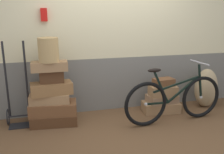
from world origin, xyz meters
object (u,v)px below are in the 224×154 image
suitcase_6 (161,107)px  suitcase_9 (164,82)px  suitcase_7 (162,99)px  suitcase_5 (49,66)px  suitcase_0 (54,119)px  suitcase_2 (50,98)px  bicycle (174,99)px  suitcase_1 (53,108)px  suitcase_8 (163,91)px  burlap_sack (206,88)px  wicker_basket (48,50)px  suitcase_3 (51,88)px  luggage_trolley (19,104)px  suitcase_4 (52,77)px

suitcase_6 → suitcase_9: size_ratio=1.84×
suitcase_6 → suitcase_7: size_ratio=1.23×
suitcase_5 → suitcase_0: bearing=-35.6°
suitcase_2 → bicycle: size_ratio=0.35×
suitcase_1 → suitcase_8: size_ratio=1.58×
suitcase_9 → burlap_sack: (0.91, 0.08, -0.20)m
suitcase_8 → burlap_sack: bearing=10.9°
wicker_basket → suitcase_0: bearing=-11.8°
suitcase_7 → suitcase_5: bearing=176.4°
suitcase_2 → suitcase_3: (0.04, -0.01, 0.16)m
wicker_basket → suitcase_3: bearing=40.9°
suitcase_2 → suitcase_9: (1.91, -0.05, 0.13)m
luggage_trolley → suitcase_5: bearing=-12.8°
wicker_basket → suitcase_7: bearing=0.7°
suitcase_0 → wicker_basket: (-0.03, 0.01, 1.10)m
suitcase_0 → luggage_trolley: size_ratio=0.54×
suitcase_7 → burlap_sack: burlap_sack is taller
suitcase_2 → suitcase_4: size_ratio=1.67×
suitcase_4 → suitcase_7: size_ratio=0.70×
suitcase_0 → wicker_basket: wicker_basket is taller
suitcase_2 → wicker_basket: bearing=-35.9°
suitcase_0 → wicker_basket: size_ratio=1.98×
suitcase_5 → bicycle: bearing=-12.2°
suitcase_6 → luggage_trolley: luggage_trolley is taller
suitcase_2 → suitcase_8: suitcase_2 is taller
suitcase_1 → suitcase_3: 0.32m
suitcase_3 → wicker_basket: bearing=-143.6°
wicker_basket → bicycle: wicker_basket is taller
suitcase_2 → burlap_sack: bearing=5.9°
suitcase_7 → suitcase_9: 0.32m
suitcase_0 → burlap_sack: bearing=6.9°
suitcase_1 → suitcase_9: size_ratio=2.10×
suitcase_1 → suitcase_7: 1.88m
suitcase_8 → luggage_trolley: luggage_trolley is taller
suitcase_9 → burlap_sack: burlap_sack is taller
suitcase_3 → suitcase_7: size_ratio=1.21×
suitcase_5 → wicker_basket: size_ratio=1.49×
suitcase_5 → suitcase_9: (1.89, -0.04, -0.38)m
suitcase_3 → suitcase_7: suitcase_3 is taller
suitcase_0 → suitcase_3: size_ratio=1.14×
suitcase_8 → bicycle: 0.40m
suitcase_3 → burlap_sack: size_ratio=0.87×
suitcase_7 → wicker_basket: bearing=176.9°
suitcase_4 → wicker_basket: bearing=-132.4°
suitcase_2 → suitcase_3: bearing=-13.1°
luggage_trolley → suitcase_7: bearing=-2.5°
suitcase_1 → suitcase_7: (1.88, 0.01, -0.02)m
suitcase_6 → luggage_trolley: (-2.38, 0.10, 0.25)m
suitcase_6 → luggage_trolley: size_ratio=0.48×
suitcase_3 → bicycle: 1.94m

